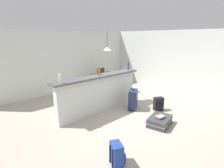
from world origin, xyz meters
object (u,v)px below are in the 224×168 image
bottle_amber (99,71)px  dining_chair_near_partition (115,82)px  suitcase_upright_navy (133,99)px  book_stack (160,117)px  backpack_blue (117,154)px  bottle_white (60,79)px  bottle_blue (128,66)px  suitcase_flat_charcoal (160,121)px  backpack_black (159,104)px  dining_table (107,76)px  dining_chair_far_side (99,77)px  pendant_lamp (107,49)px

bottle_amber → dining_chair_near_partition: bearing=29.6°
suitcase_upright_navy → book_stack: 1.24m
bottle_amber → backpack_blue: 2.62m
bottle_white → backpack_blue: (0.05, -1.92, -1.06)m
bottle_blue → book_stack: size_ratio=1.01×
bottle_blue → dining_chair_near_partition: 1.14m
suitcase_flat_charcoal → book_stack: 0.15m
bottle_amber → backpack_black: bottle_amber is taller
dining_table → dining_chair_near_partition: size_ratio=1.18×
dining_chair_near_partition → book_stack: bearing=-108.3°
bottle_amber → book_stack: bottle_amber is taller
dining_chair_far_side → backpack_black: size_ratio=2.21×
dining_chair_far_side → pendant_lamp: (-0.05, -0.61, 1.27)m
dining_chair_near_partition → bottle_white: bearing=-161.0°
bottle_white → backpack_blue: size_ratio=0.54×
suitcase_upright_navy → pendant_lamp: bearing=72.3°
backpack_black → bottle_amber: bearing=138.6°
dining_table → book_stack: (-0.94, -3.20, -0.40)m
suitcase_upright_navy → bottle_amber: bearing=145.0°
bottle_white → dining_table: 3.24m
dining_chair_near_partition → backpack_black: 2.05m
suitcase_upright_navy → backpack_black: bearing=-49.9°
dining_chair_far_side → book_stack: 3.85m
bottle_white → backpack_black: 3.08m
dining_chair_far_side → bottle_blue: bearing=-97.8°
bottle_blue → suitcase_upright_navy: 1.19m
bottle_white → bottle_blue: bottle_blue is taller
dining_table → suitcase_flat_charcoal: bearing=-106.0°
dining_table → backpack_black: dining_table is taller
dining_table → backpack_black: (-0.11, -2.61, -0.44)m
bottle_blue → pendant_lamp: 1.44m
bottle_amber → bottle_blue: bearing=-0.8°
bottle_amber → book_stack: size_ratio=0.86×
bottle_white → suitcase_upright_navy: bottle_white is taller
bottle_white → book_stack: (1.86, -1.67, -1.01)m
backpack_black → dining_chair_near_partition: bearing=88.8°
dining_chair_near_partition → dining_chair_far_side: (0.10, 1.11, 0.00)m
bottle_blue → suitcase_flat_charcoal: (-0.67, -1.75, -1.17)m
suitcase_upright_navy → book_stack: suitcase_upright_navy is taller
dining_chair_near_partition → pendant_lamp: 1.36m
dining_chair_near_partition → suitcase_upright_navy: 1.53m
book_stack → dining_chair_far_side: bearing=75.4°
bottle_blue → suitcase_flat_charcoal: 2.21m
bottle_amber → dining_chair_near_partition: size_ratio=0.25×
suitcase_flat_charcoal → backpack_blue: backpack_blue is taller
backpack_blue → backpack_black: 2.76m
backpack_blue → dining_chair_near_partition: bearing=46.9°
bottle_white → suitcase_flat_charcoal: bearing=-40.9°
backpack_black → backpack_blue: bearing=-162.5°
bottle_amber → backpack_black: (1.38, -1.22, -1.06)m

